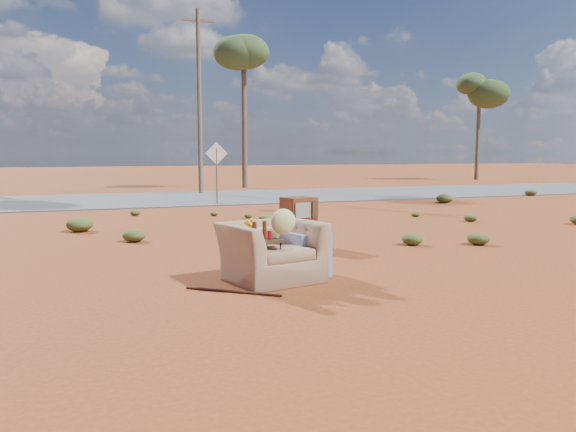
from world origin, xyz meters
name	(u,v)px	position (x,y,z in m)	size (l,w,h in m)	color
ground	(301,281)	(0.00, 0.00, 0.00)	(140.00, 140.00, 0.00)	brown
highway	(163,199)	(0.00, 15.00, 0.02)	(140.00, 7.00, 0.04)	#565659
armchair	(277,243)	(-0.27, 0.24, 0.53)	(1.64, 1.29, 1.13)	#906B4E
tv_unit	(299,210)	(1.07, 2.85, 0.72)	(0.71, 0.62, 0.96)	black
side_table	(260,238)	(-0.60, 0.02, 0.66)	(0.55, 0.55, 0.91)	#3D2B16
rusty_bar	(233,291)	(-1.07, -0.31, 0.02)	(0.04, 0.04, 1.36)	#482313
road_sign	(217,162)	(1.50, 12.00, 1.50)	(0.78, 0.06, 2.19)	brown
eucalyptus_center	(244,62)	(5.00, 21.00, 6.43)	(3.20, 3.20, 7.60)	brown
eucalyptus_right	(479,90)	(22.00, 24.00, 5.94)	(3.20, 3.20, 7.10)	brown
utility_pole_center	(199,99)	(2.00, 17.50, 4.15)	(1.40, 0.20, 8.00)	brown
scrub_patch	(189,233)	(-0.82, 4.41, 0.14)	(17.49, 8.07, 0.33)	#525726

